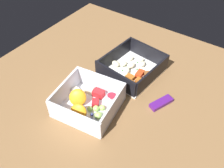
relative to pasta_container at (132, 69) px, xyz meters
The scene contains 4 objects.
table_surface 10.38cm from the pasta_container, ahead, with size 80.00×80.00×2.00cm, color brown.
pasta_container is the anchor object (origin of this frame).
fruit_bowl 19.05cm from the pasta_container, ahead, with size 16.99×17.55×6.39cm.
candy_bar 15.01cm from the pasta_container, 64.48° to the left, with size 7.00×2.40×1.20cm, color #51197A.
Camera 1 is at (38.69, 27.11, 52.34)cm, focal length 37.07 mm.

